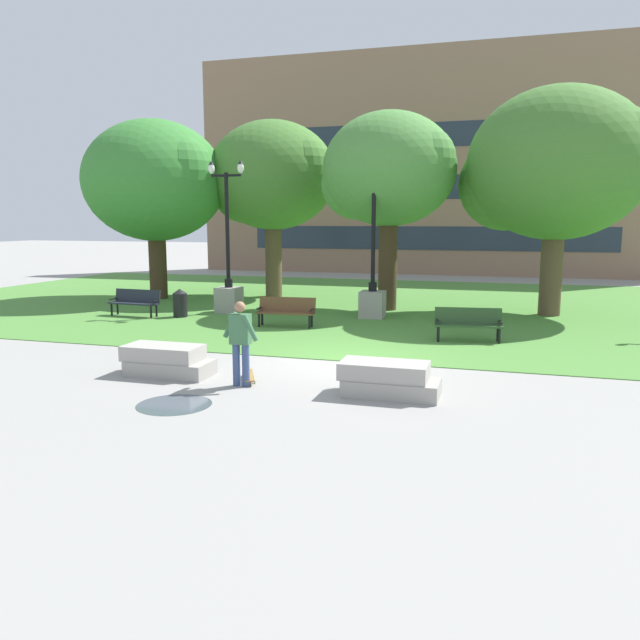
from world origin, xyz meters
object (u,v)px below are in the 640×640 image
park_bench_near_right (286,310)px  lamp_post_center (373,287)px  trash_bin (180,303)px  park_bench_far_left (468,322)px  park_bench_near_left (135,301)px  lamp_post_left (229,283)px  person_skateboarder (241,339)px  concrete_block_center (167,361)px  skateboard (249,377)px  concrete_block_left (388,380)px

park_bench_near_right → lamp_post_center: size_ratio=0.36×
trash_bin → park_bench_far_left: bearing=-9.4°
park_bench_near_left → lamp_post_left: 3.25m
park_bench_near_right → lamp_post_left: lamp_post_left is taller
park_bench_near_right → park_bench_far_left: bearing=-8.2°
park_bench_near_right → trash_bin: trash_bin is taller
lamp_post_left → trash_bin: (-1.16, -1.42, -0.58)m
person_skateboarder → lamp_post_left: (-4.42, 9.03, 0.12)m
person_skateboarder → park_bench_near_left: size_ratio=0.94×
person_skateboarder → lamp_post_left: 10.05m
person_skateboarder → lamp_post_center: bearing=85.5°
trash_bin → lamp_post_center: bearing=14.9°
person_skateboarder → trash_bin: person_skateboarder is taller
lamp_post_center → park_bench_far_left: bearing=-44.6°
park_bench_far_left → trash_bin: size_ratio=1.93×
lamp_post_center → lamp_post_left: bearing=-177.0°
concrete_block_center → park_bench_far_left: (5.98, 5.61, 0.23)m
person_skateboarder → lamp_post_center: lamp_post_center is taller
concrete_block_center → park_bench_near_left: bearing=127.0°
skateboard → park_bench_far_left: park_bench_far_left is taller
lamp_post_left → trash_bin: 1.92m
park_bench_far_left → lamp_post_center: bearing=135.4°
person_skateboarder → skateboard: (-0.01, 0.40, -0.88)m
concrete_block_center → person_skateboarder: (1.90, -0.40, 0.66)m
concrete_block_left → park_bench_far_left: bearing=79.0°
park_bench_near_right → park_bench_far_left: same height
concrete_block_center → park_bench_near_right: park_bench_near_right is taller
person_skateboarder → concrete_block_left: bearing=3.3°
concrete_block_center → trash_bin: 8.10m
trash_bin → concrete_block_left: bearing=-41.1°
park_bench_near_right → trash_bin: 4.19m
lamp_post_center → park_bench_near_right: bearing=-131.5°
skateboard → park_bench_near_right: (-1.45, 6.41, 0.45)m
park_bench_far_left → lamp_post_center: size_ratio=0.37×
lamp_post_center → person_skateboarder: bearing=-94.5°
concrete_block_center → park_bench_near_left: size_ratio=1.03×
trash_bin → lamp_post_left: bearing=50.7°
concrete_block_left → lamp_post_left: 11.55m
concrete_block_center → person_skateboarder: person_skateboarder is taller
concrete_block_center → skateboard: (1.89, 0.00, -0.22)m
lamp_post_center → trash_bin: size_ratio=5.27×
concrete_block_left → person_skateboarder: (-2.94, -0.17, 0.66)m
skateboard → trash_bin: (-5.57, 7.21, 0.42)m
concrete_block_center → trash_bin: (-3.68, 7.22, 0.20)m
concrete_block_left → person_skateboarder: person_skateboarder is taller
concrete_block_center → lamp_post_center: 9.31m
person_skateboarder → park_bench_far_left: size_ratio=0.92×
concrete_block_center → skateboard: concrete_block_center is taller
park_bench_near_right → park_bench_far_left: (5.54, -0.80, 0.00)m
park_bench_far_left → lamp_post_left: bearing=160.4°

